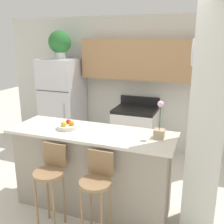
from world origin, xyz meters
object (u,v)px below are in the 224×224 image
(stove_range, at_px, (135,132))
(fruit_bowl, at_px, (68,126))
(bar_stool_left, at_px, (51,174))
(bar_stool_right, at_px, (97,184))
(refrigerator, at_px, (63,104))
(orchid_vase, at_px, (159,128))
(potted_plant_on_fridge, at_px, (60,43))

(stove_range, distance_m, fruit_bowl, 1.91)
(bar_stool_left, distance_m, fruit_bowl, 0.63)
(bar_stool_left, xyz_separation_m, bar_stool_right, (0.57, 0.00, 0.00))
(stove_range, distance_m, bar_stool_left, 2.27)
(refrigerator, bearing_deg, orchid_vase, -36.06)
(refrigerator, relative_size, bar_stool_left, 1.78)
(stove_range, height_order, fruit_bowl, fruit_bowl)
(fruit_bowl, bearing_deg, bar_stool_right, -38.27)
(stove_range, xyz_separation_m, orchid_vase, (0.74, -1.67, 0.71))
(bar_stool_right, height_order, orchid_vase, orchid_vase)
(bar_stool_right, bearing_deg, stove_range, 95.31)
(bar_stool_left, height_order, bar_stool_right, same)
(potted_plant_on_fridge, distance_m, fruit_bowl, 2.25)
(orchid_vase, bearing_deg, refrigerator, 143.94)
(refrigerator, distance_m, stove_range, 1.54)
(potted_plant_on_fridge, bearing_deg, bar_stool_right, -52.13)
(bar_stool_left, bearing_deg, stove_range, 80.79)
(refrigerator, distance_m, bar_stool_right, 2.76)
(refrigerator, bearing_deg, bar_stool_left, -62.70)
(orchid_vase, bearing_deg, bar_stool_left, -153.21)
(refrigerator, relative_size, orchid_vase, 4.08)
(stove_range, bearing_deg, bar_stool_right, -84.69)
(bar_stool_right, distance_m, fruit_bowl, 0.87)
(stove_range, relative_size, potted_plant_on_fridge, 2.05)
(orchid_vase, bearing_deg, stove_range, 113.83)
(potted_plant_on_fridge, bearing_deg, stove_range, 2.08)
(potted_plant_on_fridge, relative_size, fruit_bowl, 2.01)
(refrigerator, relative_size, bar_stool_right, 1.78)
(refrigerator, bearing_deg, fruit_bowl, -57.30)
(bar_stool_right, xyz_separation_m, potted_plant_on_fridge, (-1.69, 2.18, 1.40))
(bar_stool_left, distance_m, bar_stool_right, 0.57)
(bar_stool_left, height_order, orchid_vase, orchid_vase)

